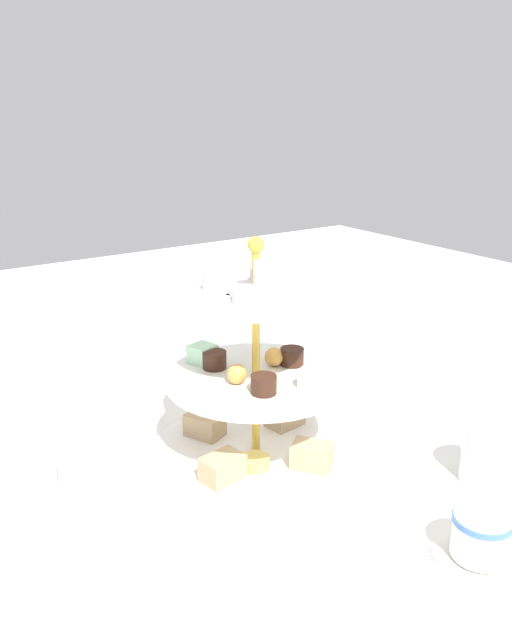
{
  "coord_description": "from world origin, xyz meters",
  "views": [
    {
      "loc": [
        0.6,
        -0.41,
        0.43
      ],
      "look_at": [
        0.0,
        0.0,
        0.18
      ],
      "focal_mm": 36.36,
      "sensor_mm": 36.0,
      "label": 1
    }
  ],
  "objects_px": {
    "water_glass_tall_right": "(22,472)",
    "butter_knife_left": "(130,376)",
    "teacup_with_saucer": "(480,539)",
    "water_glass_short_left": "(489,455)",
    "tiered_serving_stand": "(256,394)"
  },
  "relations": [
    {
      "from": "water_glass_tall_right",
      "to": "teacup_with_saucer",
      "type": "distance_m",
      "value": 0.47
    },
    {
      "from": "teacup_with_saucer",
      "to": "tiered_serving_stand",
      "type": "bearing_deg",
      "value": -166.19
    },
    {
      "from": "water_glass_short_left",
      "to": "butter_knife_left",
      "type": "height_order",
      "value": "water_glass_short_left"
    },
    {
      "from": "water_glass_tall_right",
      "to": "water_glass_short_left",
      "type": "bearing_deg",
      "value": 64.86
    },
    {
      "from": "water_glass_short_left",
      "to": "butter_knife_left",
      "type": "relative_size",
      "value": 0.4
    },
    {
      "from": "water_glass_tall_right",
      "to": "water_glass_short_left",
      "type": "distance_m",
      "value": 0.53
    },
    {
      "from": "teacup_with_saucer",
      "to": "butter_knife_left",
      "type": "distance_m",
      "value": 0.63
    },
    {
      "from": "tiered_serving_stand",
      "to": "butter_knife_left",
      "type": "height_order",
      "value": "tiered_serving_stand"
    },
    {
      "from": "teacup_with_saucer",
      "to": "butter_knife_left",
      "type": "relative_size",
      "value": 0.53
    },
    {
      "from": "water_glass_tall_right",
      "to": "butter_knife_left",
      "type": "distance_m",
      "value": 0.4
    },
    {
      "from": "water_glass_tall_right",
      "to": "water_glass_short_left",
      "type": "relative_size",
      "value": 1.85
    },
    {
      "from": "tiered_serving_stand",
      "to": "teacup_with_saucer",
      "type": "xyz_separation_m",
      "value": [
        0.29,
        0.07,
        -0.06
      ]
    },
    {
      "from": "water_glass_short_left",
      "to": "tiered_serving_stand",
      "type": "bearing_deg",
      "value": -135.1
    },
    {
      "from": "water_glass_short_left",
      "to": "teacup_with_saucer",
      "type": "bearing_deg",
      "value": -55.69
    },
    {
      "from": "water_glass_tall_right",
      "to": "butter_knife_left",
      "type": "xyz_separation_m",
      "value": [
        -0.31,
        0.25,
        -0.06
      ]
    }
  ]
}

